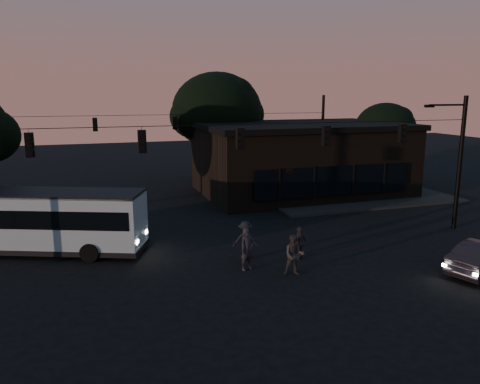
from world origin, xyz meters
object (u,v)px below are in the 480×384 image
object	(u,v)px
bus	(32,218)
pedestrian_a	(247,249)
pedestrian_b	(294,255)
pedestrian_c	(300,243)
pedestrian_d	(246,240)
building	(301,158)

from	to	relation	value
bus	pedestrian_a	world-z (taller)	bus
pedestrian_b	pedestrian_c	distance (m)	2.06
pedestrian_b	pedestrian_d	world-z (taller)	pedestrian_d
bus	pedestrian_a	distance (m)	10.64
pedestrian_a	pedestrian_d	distance (m)	1.35
pedestrian_a	pedestrian_c	xyz separation A→B (m)	(2.78, 0.54, -0.16)
building	pedestrian_a	xyz separation A→B (m)	(-9.45, -14.31, -1.77)
bus	pedestrian_d	bearing A→B (deg)	-2.06
pedestrian_c	pedestrian_d	xyz separation A→B (m)	(-2.40, 0.76, 0.14)
building	bus	xyz separation A→B (m)	(-18.50, -8.76, -1.01)
bus	pedestrian_c	world-z (taller)	bus
pedestrian_b	pedestrian_a	bearing A→B (deg)	162.78
pedestrian_b	pedestrian_d	xyz separation A→B (m)	(-1.31, 2.50, 0.03)
pedestrian_d	building	bearing A→B (deg)	-108.91
pedestrian_a	pedestrian_d	size ratio (longest dim) A/B	1.03
bus	pedestrian_c	xyz separation A→B (m)	(11.83, -5.01, -0.92)
pedestrian_b	pedestrian_c	size ratio (longest dim) A/B	1.14
pedestrian_a	pedestrian_b	distance (m)	2.07
bus	pedestrian_b	distance (m)	12.71
pedestrian_d	bus	bearing A→B (deg)	-8.31
pedestrian_c	pedestrian_d	size ratio (longest dim) A/B	0.85
pedestrian_c	pedestrian_a	bearing A→B (deg)	-20.37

